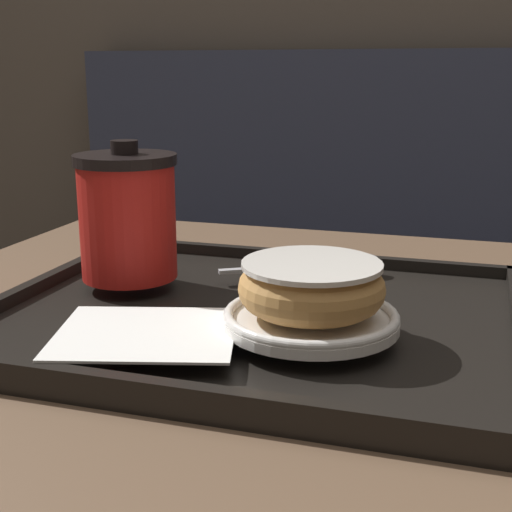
% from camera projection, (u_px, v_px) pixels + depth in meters
% --- Properties ---
extents(booth_bench, '(1.49, 0.44, 1.00)m').
position_uv_depth(booth_bench, '(377.00, 370.00, 1.57)').
color(booth_bench, '#33384C').
rests_on(booth_bench, ground_plane).
extents(cafe_table, '(0.76, 0.74, 0.74)m').
position_uv_depth(cafe_table, '(254.00, 496.00, 0.71)').
color(cafe_table, brown).
rests_on(cafe_table, ground_plane).
extents(serving_tray, '(0.45, 0.37, 0.02)m').
position_uv_depth(serving_tray, '(256.00, 318.00, 0.63)').
color(serving_tray, black).
rests_on(serving_tray, cafe_table).
extents(napkin_paper, '(0.16, 0.15, 0.00)m').
position_uv_depth(napkin_paper, '(146.00, 333.00, 0.55)').
color(napkin_paper, white).
rests_on(napkin_paper, serving_tray).
extents(coffee_cup_front, '(0.10, 0.10, 0.13)m').
position_uv_depth(coffee_cup_front, '(128.00, 216.00, 0.68)').
color(coffee_cup_front, red).
rests_on(coffee_cup_front, serving_tray).
extents(plate_with_chocolate_donut, '(0.14, 0.14, 0.01)m').
position_uv_depth(plate_with_chocolate_donut, '(311.00, 318.00, 0.56)').
color(plate_with_chocolate_donut, white).
rests_on(plate_with_chocolate_donut, serving_tray).
extents(donut_chocolate_glazed, '(0.12, 0.12, 0.04)m').
position_uv_depth(donut_chocolate_glazed, '(312.00, 286.00, 0.55)').
color(donut_chocolate_glazed, tan).
rests_on(donut_chocolate_glazed, plate_with_chocolate_donut).
extents(spoon, '(0.15, 0.10, 0.01)m').
position_uv_depth(spoon, '(337.00, 262.00, 0.73)').
color(spoon, silver).
rests_on(spoon, serving_tray).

